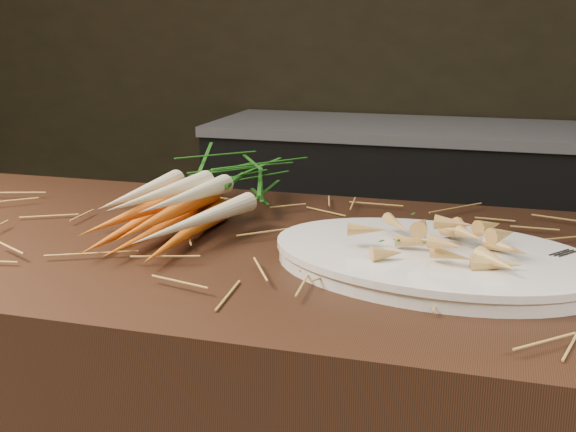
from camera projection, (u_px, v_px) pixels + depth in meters
name	position (u px, v px, depth m)	size (l,w,h in m)	color
back_counter	(434.00, 227.00, 2.96)	(1.82, 0.62, 0.84)	black
straw_bedding	(152.00, 229.00, 1.17)	(1.40, 0.60, 0.02)	olive
root_veg_bunch	(205.00, 191.00, 1.25)	(0.21, 0.56, 0.10)	#C75300
serving_platter	(433.00, 262.00, 1.00)	(0.45, 0.30, 0.02)	white
roasted_veg_heap	(434.00, 236.00, 0.99)	(0.22, 0.16, 0.05)	gold
serving_fork	(554.00, 275.00, 0.91)	(0.02, 0.17, 0.00)	silver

